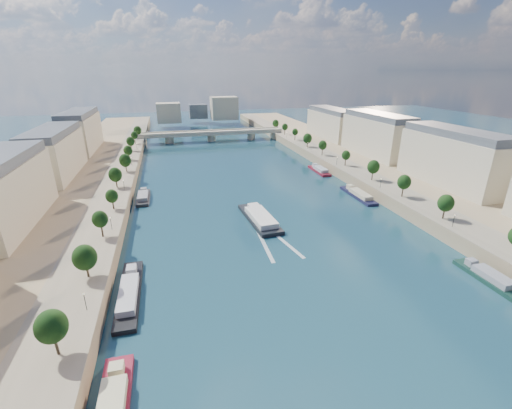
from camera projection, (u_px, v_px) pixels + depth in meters
ground at (252, 198)px, 148.37m from camera, size 700.00×700.00×0.00m
quay_left at (69, 208)px, 130.77m from camera, size 44.00×520.00×5.00m
quay_right at (397, 180)px, 164.14m from camera, size 44.00×520.00×5.00m
pave_left at (110, 199)px, 133.31m from camera, size 14.00×520.00×0.10m
pave_right at (370, 177)px, 159.73m from camera, size 14.00×520.00×0.10m
trees_left at (114, 183)px, 133.59m from camera, size 4.80×268.80×8.26m
trees_right at (356, 161)px, 166.30m from camera, size 4.80×268.80×8.26m
lamps_left at (118, 200)px, 124.34m from camera, size 0.36×200.36×4.28m
lamps_right at (356, 170)px, 162.20m from camera, size 0.36×200.36×4.28m
buildings_left at (33, 167)px, 133.47m from camera, size 16.00×226.00×23.20m
buildings_right at (409, 145)px, 172.87m from camera, size 16.00×226.00×23.20m
skyline at (203, 110)px, 341.61m from camera, size 79.00×42.00×22.00m
bridge at (211, 134)px, 266.15m from camera, size 112.00×12.00×8.15m
tour_barge at (260, 218)px, 125.43m from camera, size 10.30×28.96×3.86m
wake at (273, 241)px, 110.87m from camera, size 10.75×26.03×0.04m
moored_barges_left at (127, 308)px, 78.51m from camera, size 5.00×150.10×3.60m
moored_barges_right at (408, 226)px, 119.44m from camera, size 5.00×165.64×3.60m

